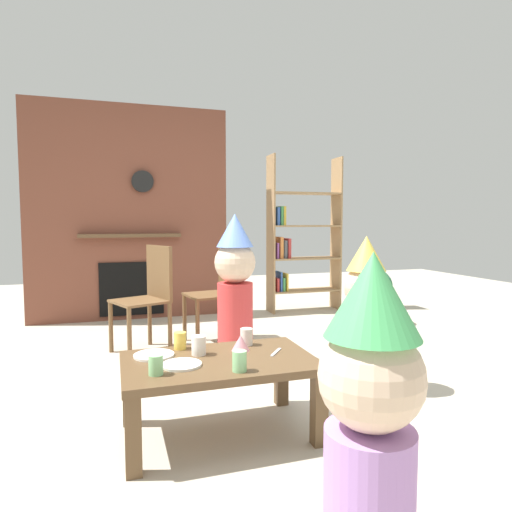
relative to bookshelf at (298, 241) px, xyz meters
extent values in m
plane|color=#BCB29E|center=(-1.34, -2.40, -0.87)|extent=(12.00, 12.00, 0.00)
cube|color=brown|center=(-1.98, 0.20, 0.33)|extent=(2.20, 0.18, 2.40)
cube|color=black|center=(-1.98, 0.10, -0.52)|extent=(0.70, 0.02, 0.60)
cube|color=brown|center=(-1.98, 0.06, 0.08)|extent=(1.10, 0.10, 0.04)
cylinder|color=black|center=(-1.85, 0.08, 0.68)|extent=(0.24, 0.04, 0.24)
cube|color=#9E7A51|center=(-0.36, 0.00, 0.08)|extent=(0.02, 0.28, 1.90)
cube|color=#9E7A51|center=(0.52, 0.00, 0.08)|extent=(0.02, 0.28, 1.90)
cube|color=#9E7A51|center=(0.08, 0.00, -0.62)|extent=(0.86, 0.28, 0.02)
cube|color=#9E7A51|center=(0.08, 0.00, -0.22)|extent=(0.86, 0.28, 0.02)
cube|color=#9E7A51|center=(0.08, 0.00, 0.18)|extent=(0.86, 0.28, 0.02)
cube|color=#9E7A51|center=(0.08, 0.00, 0.58)|extent=(0.86, 0.28, 0.02)
cube|color=#B23333|center=(-0.30, 0.00, -0.53)|extent=(0.03, 0.20, 0.16)
cube|color=#3359A5|center=(-0.25, 0.00, -0.49)|extent=(0.02, 0.20, 0.24)
cube|color=#3F8C4C|center=(-0.22, 0.00, -0.53)|extent=(0.03, 0.20, 0.17)
cube|color=gold|center=(-0.18, 0.00, -0.50)|extent=(0.02, 0.20, 0.22)
cube|color=#8C4C99|center=(-0.30, 0.00, -0.12)|extent=(0.02, 0.20, 0.19)
cube|color=#D87F3F|center=(-0.25, 0.00, -0.08)|extent=(0.04, 0.20, 0.26)
cube|color=#4C4C51|center=(-0.20, 0.00, -0.10)|extent=(0.04, 0.20, 0.22)
cube|color=#B23333|center=(-0.15, 0.00, -0.09)|extent=(0.04, 0.20, 0.24)
cube|color=#3359A5|center=(-0.29, 0.00, 0.30)|extent=(0.03, 0.20, 0.21)
cube|color=#3F8C4C|center=(-0.25, 0.00, 0.30)|extent=(0.03, 0.20, 0.23)
cube|color=gold|center=(-0.21, 0.00, 0.30)|extent=(0.03, 0.20, 0.23)
cube|color=brown|center=(-1.66, -2.86, -0.49)|extent=(0.98, 0.61, 0.04)
cube|color=brown|center=(-2.11, -3.13, -0.69)|extent=(0.07, 0.07, 0.36)
cube|color=brown|center=(-1.22, -3.13, -0.69)|extent=(0.07, 0.07, 0.36)
cube|color=brown|center=(-2.11, -2.60, -0.69)|extent=(0.07, 0.07, 0.36)
cube|color=brown|center=(-1.22, -2.60, -0.69)|extent=(0.07, 0.07, 0.36)
cylinder|color=silver|center=(-1.75, -2.76, -0.42)|extent=(0.08, 0.08, 0.10)
cylinder|color=#F2CC4C|center=(-1.83, -2.62, -0.42)|extent=(0.07, 0.07, 0.09)
cylinder|color=#8CD18C|center=(-1.61, -3.08, -0.42)|extent=(0.07, 0.07, 0.10)
cylinder|color=#8CD18C|center=(-2.00, -3.01, -0.43)|extent=(0.07, 0.07, 0.09)
cylinder|color=silver|center=(-1.46, -2.66, -0.42)|extent=(0.07, 0.07, 0.10)
cylinder|color=white|center=(-1.86, -2.92, -0.47)|extent=(0.20, 0.20, 0.01)
cylinder|color=white|center=(-1.98, -2.72, -0.47)|extent=(0.21, 0.21, 0.01)
cone|color=pink|center=(-1.52, -2.76, -0.43)|extent=(0.10, 0.10, 0.09)
cube|color=silver|center=(-1.35, -2.85, -0.47)|extent=(0.10, 0.13, 0.01)
sphere|color=beige|center=(-1.52, -4.06, -0.18)|extent=(0.28, 0.28, 0.28)
cone|color=#4CB766|center=(-1.52, -4.06, 0.04)|extent=(0.26, 0.26, 0.23)
cylinder|color=#4C7FC6|center=(-0.62, -2.56, -0.60)|extent=(0.24, 0.24, 0.54)
sphere|color=beige|center=(-0.62, -2.56, -0.19)|extent=(0.28, 0.28, 0.28)
cone|color=#F2D14C|center=(-0.62, -2.56, 0.03)|extent=(0.25, 0.25, 0.22)
cylinder|color=#D13838|center=(-1.27, -1.71, -0.56)|extent=(0.28, 0.28, 0.62)
sphere|color=beige|center=(-1.27, -1.71, -0.09)|extent=(0.32, 0.32, 0.32)
cone|color=#668CE5|center=(-1.27, -1.71, 0.17)|extent=(0.29, 0.29, 0.26)
cube|color=brown|center=(-1.97, -1.26, -0.43)|extent=(0.52, 0.52, 0.02)
cube|color=brown|center=(-1.80, -1.18, -0.20)|extent=(0.18, 0.38, 0.45)
cylinder|color=brown|center=(-2.21, -1.16, -0.66)|extent=(0.04, 0.04, 0.43)
cylinder|color=brown|center=(-2.07, -1.49, -0.66)|extent=(0.04, 0.04, 0.43)
cylinder|color=brown|center=(-1.88, -1.02, -0.66)|extent=(0.04, 0.04, 0.43)
cylinder|color=brown|center=(-1.74, -1.35, -0.66)|extent=(0.04, 0.04, 0.43)
cube|color=brown|center=(-1.35, -1.12, -0.43)|extent=(0.46, 0.46, 0.02)
cube|color=brown|center=(-1.17, -1.09, -0.20)|extent=(0.09, 0.40, 0.45)
cylinder|color=brown|center=(-1.56, -0.97, -0.66)|extent=(0.04, 0.04, 0.43)
cylinder|color=brown|center=(-1.50, -1.33, -0.66)|extent=(0.04, 0.04, 0.43)
cylinder|color=brown|center=(-1.20, -0.91, -0.66)|extent=(0.04, 0.04, 0.43)
cylinder|color=brown|center=(-1.14, -1.27, -0.66)|extent=(0.04, 0.04, 0.43)
cylinder|color=#4C5660|center=(0.50, -0.90, -0.76)|extent=(0.24, 0.24, 0.23)
sphere|color=#2E744B|center=(0.50, -0.90, -0.47)|extent=(0.40, 0.40, 0.40)
camera|label=1|loc=(-2.17, -5.06, 0.23)|focal=31.28mm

